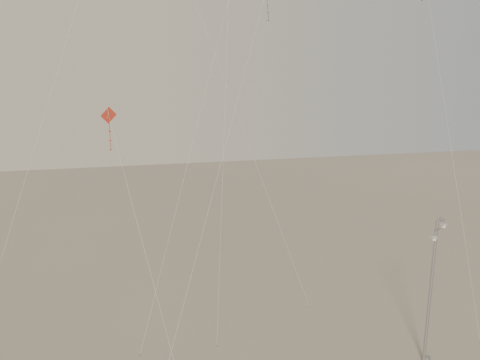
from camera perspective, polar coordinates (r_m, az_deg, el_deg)
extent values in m
cylinder|color=gray|center=(42.85, 15.63, -14.47)|extent=(0.44, 0.44, 0.30)
cylinder|color=gray|center=(41.25, 15.94, -9.17)|extent=(0.59, 0.18, 8.72)
cylinder|color=gray|center=(40.19, 16.76, -3.17)|extent=(0.14, 0.14, 0.18)
cylinder|color=gray|center=(40.45, 16.89, -3.31)|extent=(0.45, 0.34, 0.07)
cylinder|color=gray|center=(40.71, 17.02, -3.44)|extent=(0.06, 0.06, 0.30)
ellipsoid|color=#A9A9A4|center=(40.74, 17.01, -3.64)|extent=(0.52, 0.52, 0.18)
cylinder|color=gray|center=(40.08, 16.50, -4.08)|extent=(0.56, 0.35, 0.07)
cylinder|color=gray|center=(39.88, 16.27, -4.44)|extent=(0.06, 0.06, 0.40)
ellipsoid|color=#A9A9A4|center=(39.93, 16.26, -4.72)|extent=(0.52, 0.52, 0.18)
cylinder|color=beige|center=(35.45, -15.49, 8.35)|extent=(11.75, 9.46, 33.69)
cylinder|color=#312B29|center=(41.18, 2.39, 14.32)|extent=(0.21, 0.12, 1.40)
cylinder|color=beige|center=(36.62, -2.19, -0.65)|extent=(8.46, 8.33, 21.70)
cylinder|color=beige|center=(41.87, -1.06, 13.06)|extent=(2.80, 4.77, 39.50)
cylinder|color=gray|center=(43.22, -1.99, -13.96)|extent=(0.06, 0.06, 0.10)
cube|color=maroon|center=(30.91, -11.15, 5.44)|extent=(0.70, 0.43, 0.79)
cylinder|color=maroon|center=(31.16, -11.02, 3.63)|extent=(0.09, 0.21, 1.32)
cylinder|color=beige|center=(31.31, -7.39, -8.80)|extent=(3.29, 2.97, 15.35)
cylinder|color=beige|center=(45.27, 17.66, 1.96)|extent=(1.40, 6.61, 23.07)
cylinder|color=gray|center=(46.21, 19.83, -12.93)|extent=(0.06, 0.06, 0.10)
cylinder|color=beige|center=(48.45, -1.67, 9.38)|extent=(10.98, 8.58, 33.75)
cylinder|color=gray|center=(49.50, 5.95, -10.69)|extent=(0.06, 0.06, 0.10)
cylinder|color=beige|center=(42.34, -3.31, 6.21)|extent=(9.40, 6.31, 29.44)
cylinder|color=gray|center=(42.44, -8.55, -14.58)|extent=(0.06, 0.06, 0.10)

